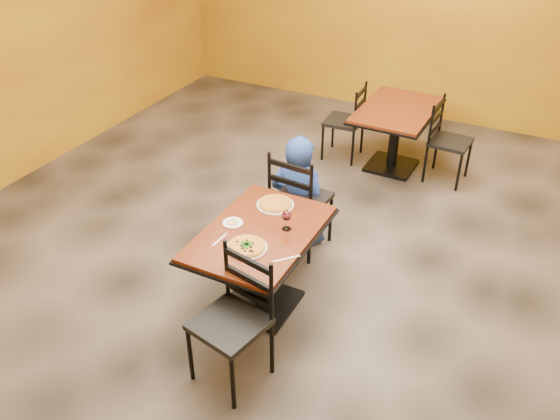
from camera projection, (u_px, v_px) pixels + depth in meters
The scene contains 18 objects.
floor at pixel (288, 271), 5.27m from camera, with size 7.00×8.00×0.01m, color black.
wall_back at pixel (427, 5), 7.46m from camera, with size 7.00×0.01×3.00m, color gold.
table_main at pixel (260, 251), 4.59m from camera, with size 0.83×1.23×0.75m.
table_second at pixel (396, 124), 6.63m from camera, with size 0.83×1.21×0.75m.
chair_main_near at pixel (230, 325), 3.98m from camera, with size 0.45×0.45×1.00m, color black, non-canonical shape.
chair_main_far at pixel (301, 199), 5.33m from camera, with size 0.46×0.46×1.03m, color black, non-canonical shape.
chair_second_left at pixel (344, 121), 6.92m from camera, with size 0.42×0.42×0.92m, color black, non-canonical shape.
chair_second_right at pixel (450, 142), 6.43m from camera, with size 0.42×0.42×0.93m, color black, non-canonical shape.
diner at pixel (299, 189), 5.42m from camera, with size 0.56×0.37×1.09m, color navy.
plate_main at pixel (247, 248), 4.30m from camera, with size 0.31×0.31×0.01m, color white.
pizza_main at pixel (246, 246), 4.29m from camera, with size 0.28×0.28×0.02m, color #9C310B.
plate_far at pixel (275, 205), 4.80m from camera, with size 0.31×0.31×0.01m, color white.
pizza_far at pixel (275, 203), 4.79m from camera, with size 0.28×0.28×0.02m, color gold.
side_plate at pixel (233, 223), 4.57m from camera, with size 0.16×0.16×0.01m, color white.
dip at pixel (233, 222), 4.57m from camera, with size 0.09×0.09×0.01m, color tan.
wine_glass at pixel (287, 219), 4.46m from camera, with size 0.08×0.08×0.18m, color white, non-canonical shape.
fork at pixel (220, 240), 4.39m from camera, with size 0.01×0.19×0.00m, color silver.
knife at pixel (286, 259), 4.19m from camera, with size 0.01×0.21×0.00m, color silver.
Camera 1 is at (1.81, -3.72, 3.31)m, focal length 37.30 mm.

